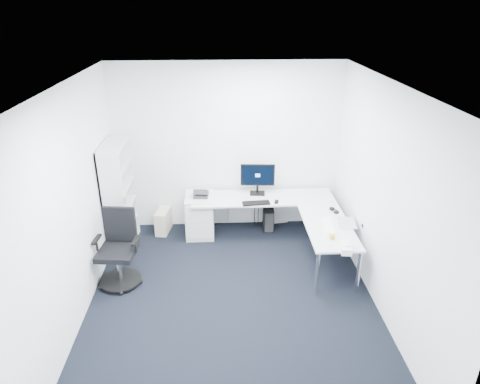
{
  "coord_description": "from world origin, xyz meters",
  "views": [
    {
      "loc": [
        -0.12,
        -4.39,
        3.5
      ],
      "look_at": [
        0.15,
        1.05,
        1.05
      ],
      "focal_mm": 32.0,
      "sensor_mm": 36.0,
      "label": 1
    }
  ],
  "objects_px": {
    "task_chair": "(117,250)",
    "monitor": "(258,179)",
    "l_desk": "(265,225)",
    "bookshelf": "(120,197)",
    "laptop": "(348,216)"
  },
  "relations": [
    {
      "from": "task_chair",
      "to": "laptop",
      "type": "distance_m",
      "value": 3.15
    },
    {
      "from": "l_desk",
      "to": "monitor",
      "type": "height_order",
      "value": "monitor"
    },
    {
      "from": "l_desk",
      "to": "bookshelf",
      "type": "height_order",
      "value": "bookshelf"
    },
    {
      "from": "bookshelf",
      "to": "laptop",
      "type": "bearing_deg",
      "value": -11.57
    },
    {
      "from": "bookshelf",
      "to": "task_chair",
      "type": "relative_size",
      "value": 1.6
    },
    {
      "from": "l_desk",
      "to": "laptop",
      "type": "relative_size",
      "value": 6.38
    },
    {
      "from": "l_desk",
      "to": "monitor",
      "type": "bearing_deg",
      "value": 100.38
    },
    {
      "from": "monitor",
      "to": "bookshelf",
      "type": "bearing_deg",
      "value": -164.78
    },
    {
      "from": "task_chair",
      "to": "laptop",
      "type": "xyz_separation_m",
      "value": [
        3.12,
        0.32,
        0.26
      ]
    },
    {
      "from": "task_chair",
      "to": "monitor",
      "type": "height_order",
      "value": "monitor"
    },
    {
      "from": "bookshelf",
      "to": "monitor",
      "type": "bearing_deg",
      "value": 10.69
    },
    {
      "from": "task_chair",
      "to": "laptop",
      "type": "bearing_deg",
      "value": 11.87
    },
    {
      "from": "bookshelf",
      "to": "laptop",
      "type": "height_order",
      "value": "bookshelf"
    },
    {
      "from": "bookshelf",
      "to": "laptop",
      "type": "relative_size",
      "value": 4.72
    },
    {
      "from": "bookshelf",
      "to": "monitor",
      "type": "height_order",
      "value": "bookshelf"
    }
  ]
}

